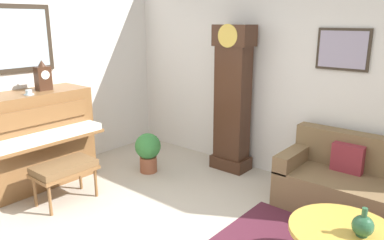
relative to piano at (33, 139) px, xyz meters
name	(u,v)px	position (x,y,z in m)	size (l,w,h in m)	color
wall_left	(8,74)	(-0.37, -0.05, 0.80)	(0.13, 4.90, 2.80)	silver
wall_back	(285,73)	(2.25, 2.35, 0.79)	(5.30, 0.13, 2.80)	silver
piano	(33,139)	(0.00, 0.00, 0.00)	(0.87, 1.44, 1.22)	brown
piano_bench	(64,169)	(0.72, -0.03, -0.21)	(0.42, 0.70, 0.48)	brown
grandfather_clock	(232,103)	(1.63, 2.06, 0.35)	(0.52, 0.34, 2.03)	#3D2316
couch	(371,190)	(3.56, 1.88, -0.30)	(1.90, 0.80, 0.84)	brown
coffee_table	(343,232)	(3.65, 0.71, -0.22)	(0.88, 0.88, 0.43)	gold
mantel_clock	(43,77)	(0.00, 0.22, 0.77)	(0.13, 0.18, 0.38)	#3D2316
teacup	(29,93)	(0.15, -0.06, 0.62)	(0.12, 0.12, 0.06)	#ADC6D6
green_jug	(363,226)	(3.79, 0.71, -0.10)	(0.17, 0.17, 0.24)	#234C33
potted_plant	(148,150)	(0.82, 1.21, -0.29)	(0.36, 0.36, 0.56)	#935138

